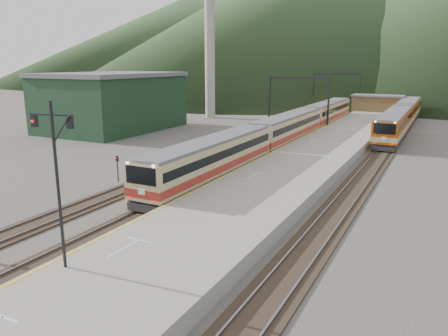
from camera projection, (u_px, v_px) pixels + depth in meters
The scene contains 16 objects.
track_main at pixel (282, 147), 53.21m from camera, with size 2.60×200.00×0.23m.
track_far at pixel (244, 143), 55.42m from camera, with size 2.60×200.00×0.23m.
track_second at pixel (380, 156), 48.14m from camera, with size 2.60×200.00×0.23m.
platform at pixel (323, 150), 48.91m from camera, with size 8.00×100.00×1.00m, color gray.
gantry_near at pixel (298, 93), 66.16m from camera, with size 9.55×0.25×8.00m.
gantry_far at pixel (336, 85), 87.81m from camera, with size 9.55×0.25×8.00m.
warehouse at pixel (112, 101), 66.30m from camera, with size 14.50×20.50×8.60m.
smokestack at pixel (210, 34), 78.45m from camera, with size 1.80×1.80×30.00m, color #9E998E.
station_shed at pixel (378, 103), 83.05m from camera, with size 9.40×4.40×3.10m.
hill_a at pixel (313, 16), 193.70m from camera, with size 180.00×180.00×60.00m, color #2E4C25.
hill_d at pixel (210, 34), 272.88m from camera, with size 200.00×200.00×55.00m, color #2E4C25.
main_train at pixel (288, 128), 54.82m from camera, with size 2.92×59.86×3.56m.
second_train at pixel (402, 117), 66.33m from camera, with size 2.91×39.68×3.56m.
signal_mast at pixel (56, 170), 18.83m from camera, with size 2.19×0.49×7.54m.
short_signal_b at pixel (210, 151), 43.42m from camera, with size 0.23×0.17×2.27m.
short_signal_c at pixel (117, 165), 37.57m from camera, with size 0.25×0.20×2.27m.
Camera 1 is at (17.50, -9.81, 10.08)m, focal length 35.00 mm.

